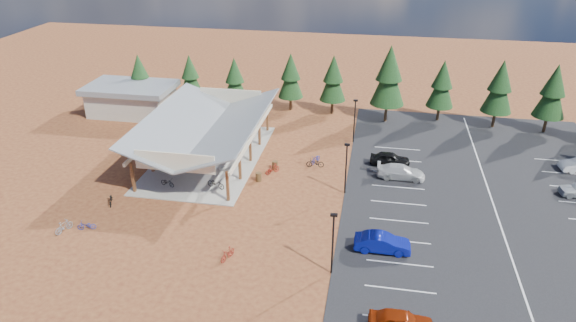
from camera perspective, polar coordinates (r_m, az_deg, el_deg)
The scene contains 38 objects.
ground at distance 47.70m, azimuth 0.10°, elevation -4.23°, with size 140.00×140.00×0.00m, color #5D2818.
asphalt_lot at distance 50.98m, azimuth 21.73°, elevation -4.12°, with size 27.00×44.00×0.04m, color black.
concrete_pad at distance 55.98m, azimuth -8.73°, elevation 0.39°, with size 10.60×18.60×0.10m, color gray.
bike_pavilion at distance 54.45m, azimuth -9.00°, elevation 3.96°, with size 11.65×19.40×4.97m.
outbuilding at distance 69.89m, azimuth -17.00°, elevation 6.64°, with size 11.00×7.00×3.90m.
lamp_post_0 at distance 37.20m, azimuth 5.00°, elevation -8.69°, with size 0.50×0.25×5.14m.
lamp_post_1 at distance 47.51m, azimuth 6.48°, elevation -0.46°, with size 0.50×0.25×5.14m.
lamp_post_2 at distance 58.47m, azimuth 7.41°, elevation 4.78°, with size 0.50×0.25×5.14m.
trash_bin_0 at distance 50.60m, azimuth -3.29°, elevation -1.77°, with size 0.60×0.60×0.90m, color #4F371C.
trash_bin_1 at distance 52.80m, azimuth -1.46°, elevation -0.47°, with size 0.60×0.60×0.90m, color #4F371C.
pine_0 at distance 71.73m, azimuth -16.15°, elevation 9.19°, with size 3.04×3.04×7.09m.
pine_1 at distance 70.16m, azimuth -10.81°, elevation 9.35°, with size 3.01×3.01×7.02m.
pine_2 at distance 67.09m, azimuth -5.93°, elevation 9.03°, with size 3.12×3.12×7.26m.
pine_3 at distance 67.30m, azimuth 0.30°, elevation 9.43°, with size 3.28×3.28×7.65m.
pine_4 at distance 66.29m, azimuth 5.04°, elevation 9.13°, with size 3.33×3.33×7.77m.
pine_5 at distance 64.20m, azimuth 11.17°, elevation 9.27°, with size 4.17×4.17×9.70m.
pine_6 at distance 66.54m, azimuth 16.74°, elevation 8.17°, with size 3.33×3.33×7.77m.
pine_7 at distance 66.47m, azimuth 22.48°, elevation 7.62°, with size 3.61×3.61×8.41m.
pine_8 at distance 67.44m, azimuth 27.37°, elevation 6.89°, with size 3.60×3.60×8.38m.
bike_0 at distance 50.76m, azimuth -13.26°, elevation -2.32°, with size 0.55×1.58×0.83m, color black.
bike_1 at distance 54.40m, azimuth -11.16°, elevation 0.04°, with size 0.48×1.68×1.01m, color gray.
bike_2 at distance 60.04m, azimuth -10.32°, elevation 2.66°, with size 0.62×1.79×0.94m, color #0F299D.
bike_3 at distance 61.74m, azimuth -7.83°, elevation 3.58°, with size 0.49×1.72×1.04m, color maroon.
bike_4 at distance 49.55m, azimuth -8.02°, elevation -2.47°, with size 0.66×1.90×1.00m, color black.
bike_5 at distance 52.78m, azimuth -7.95°, elevation -0.54°, with size 0.49×1.72×1.03m, color #92939A.
bike_6 at distance 56.56m, azimuth -7.43°, elevation 1.28°, with size 0.54×1.55×0.81m, color navy.
bike_7 at distance 59.19m, azimuth -6.59°, elevation 2.62°, with size 0.49×1.72×1.03m, color maroon.
bike_8 at distance 49.38m, azimuth -19.09°, elevation -4.07°, with size 0.62×1.77×0.93m, color black.
bike_9 at distance 46.75m, azimuth -23.66°, elevation -6.68°, with size 0.49×1.73×1.04m, color gray.
bike_10 at distance 46.38m, azimuth -21.47°, elevation -6.69°, with size 0.53×1.52×0.80m, color #192BA0.
bike_11 at distance 40.13m, azimuth -6.73°, elevation -10.18°, with size 0.48×1.68×1.01m, color maroon.
bike_14 at distance 54.19m, azimuth 3.11°, elevation 0.23°, with size 0.59×1.70×0.89m, color navy.
bike_15 at distance 51.91m, azimuth -1.72°, elevation -0.88°, with size 0.49×1.73×1.04m, color maroon.
bike_16 at distance 53.23m, azimuth 3.03°, elevation -0.23°, with size 0.64×1.83×0.96m, color black.
car_0 at distance 34.76m, azimuth 12.47°, elevation -17.04°, with size 1.68×4.17×1.42m, color maroon.
car_1 at distance 41.21m, azimuth 10.44°, elevation -8.94°, with size 1.53×4.40×1.45m, color navy.
car_3 at distance 52.10m, azimuth 12.44°, elevation -1.18°, with size 1.92×4.73×1.37m, color #B9B9B9.
car_4 at distance 54.50m, azimuth 11.26°, elevation 0.23°, with size 1.65×4.10×1.40m, color black.
Camera 1 is at (7.29, -40.40, 24.29)m, focal length 32.00 mm.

